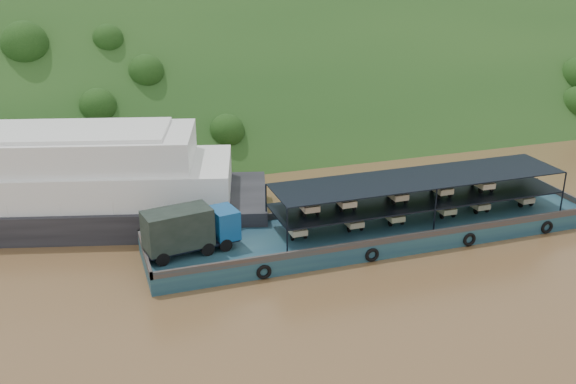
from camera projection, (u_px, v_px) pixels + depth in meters
name	position (u px, v px, depth m)	size (l,w,h in m)	color
ground	(325.00, 242.00, 48.75)	(160.00, 160.00, 0.00)	brown
hillside	(219.00, 125.00, 80.59)	(140.00, 28.00, 28.00)	#173C16
cargo_barge	(362.00, 227.00, 48.56)	(35.05, 7.18, 4.54)	#142F46
passenger_ferry	(25.00, 184.00, 50.95)	(39.53, 19.26, 7.77)	black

